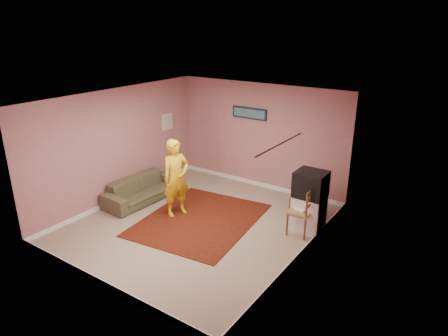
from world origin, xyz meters
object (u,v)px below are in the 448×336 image
Objects in this scene: person at (176,178)px; sofa at (142,189)px; tv_cabinet at (309,213)px; crt_tv at (311,184)px; chair_b at (301,206)px; chair_a at (303,191)px.

sofa is at bearing 105.17° from person.
crt_tv is (-0.01, -0.00, 0.62)m from tv_cabinet.
tv_cabinet is at bearing 161.05° from chair_b.
crt_tv reaches higher than tv_cabinet.
chair_b is at bearing -78.15° from sofa.
chair_a is 0.27× the size of sofa.
person reaches higher than tv_cabinet.
sofa is (-3.74, -0.87, -0.71)m from crt_tv.
tv_cabinet is at bearing -50.95° from person.
chair_a is at bearing -38.83° from person.
chair_b is at bearing -55.66° from person.
crt_tv is 2.78m from person.
tv_cabinet reaches higher than sofa.
crt_tv is 1.13× the size of chair_b.
chair_a is at bearing -162.31° from chair_b.
tv_cabinet is 1.36× the size of chair_b.
sofa is (-3.40, -1.34, -0.31)m from chair_a.
crt_tv is 0.36× the size of person.
sofa is 1.13× the size of person.
chair_a is 0.78m from chair_b.
chair_a is at bearing 126.04° from crt_tv.
person is at bearing -138.97° from chair_a.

